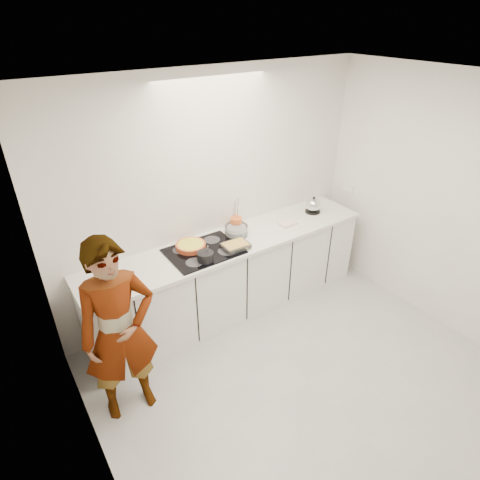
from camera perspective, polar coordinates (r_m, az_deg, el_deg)
floor at (r=4.03m, az=9.54°, el=-19.25°), size 3.60×3.20×0.00m
ceiling at (r=2.70m, az=14.42°, el=19.98°), size 3.60×3.20×0.00m
wall_back at (r=4.28m, az=-3.60°, el=6.14°), size 3.60×0.00×2.60m
wall_left at (r=2.49m, az=-21.06°, el=-16.57°), size 0.00×3.20×2.60m
wall_right at (r=4.53m, az=27.82°, el=3.89°), size 0.02×3.20×2.60m
base_cabinets at (r=4.47m, az=-1.13°, el=-5.42°), size 3.20×0.58×0.87m
countertop at (r=4.23m, az=-1.19°, el=-0.40°), size 3.24×0.64×0.04m
hob at (r=4.05m, az=-5.19°, el=-1.59°), size 0.72×0.54×0.01m
tart_dish at (r=4.09m, az=-7.02°, el=-0.80°), size 0.40×0.40×0.05m
saucepan at (r=3.86m, az=-4.94°, el=-2.34°), size 0.18×0.18×0.15m
baking_dish at (r=4.05m, az=-0.65°, el=-0.80°), size 0.27×0.20×0.05m
mixing_bowl at (r=4.30m, az=-0.52°, el=1.32°), size 0.30×0.30×0.11m
tea_towel at (r=4.57m, az=6.78°, el=2.39°), size 0.20×0.14×0.03m
kettle at (r=4.87m, az=10.36°, el=4.83°), size 0.19×0.19×0.20m
utensil_crock at (r=4.37m, az=-0.55°, el=2.24°), size 0.15×0.15×0.16m
cook at (r=3.36m, az=-16.80°, el=-12.43°), size 0.64×0.44×1.67m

